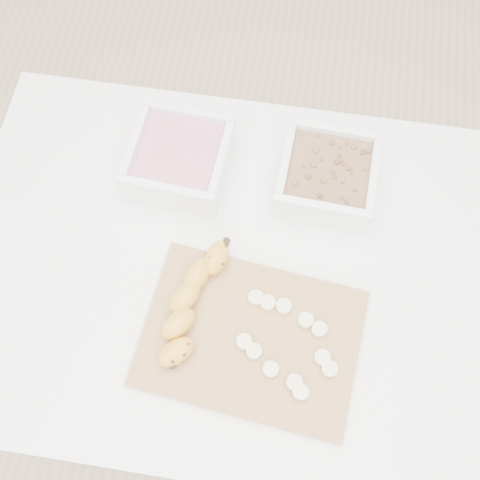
# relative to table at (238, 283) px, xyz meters

# --- Properties ---
(ground) EXTENTS (3.50, 3.50, 0.00)m
(ground) POSITION_rel_table_xyz_m (0.00, 0.00, -0.65)
(ground) COLOR #C6AD89
(ground) RESTS_ON ground
(table) EXTENTS (1.00, 0.70, 0.75)m
(table) POSITION_rel_table_xyz_m (0.00, 0.00, 0.00)
(table) COLOR white
(table) RESTS_ON ground
(bowl_yogurt) EXTENTS (0.18, 0.18, 0.08)m
(bowl_yogurt) POSITION_rel_table_xyz_m (-0.13, 0.18, 0.14)
(bowl_yogurt) COLOR white
(bowl_yogurt) RESTS_ON table
(bowl_granola) EXTENTS (0.18, 0.18, 0.08)m
(bowl_granola) POSITION_rel_table_xyz_m (0.13, 0.18, 0.14)
(bowl_granola) COLOR white
(bowl_granola) RESTS_ON table
(cutting_board) EXTENTS (0.38, 0.29, 0.01)m
(cutting_board) POSITION_rel_table_xyz_m (0.04, -0.12, 0.10)
(cutting_board) COLOR #AB7F4B
(cutting_board) RESTS_ON table
(banana) EXTENTS (0.15, 0.23, 0.04)m
(banana) POSITION_rel_table_xyz_m (-0.06, -0.09, 0.13)
(banana) COLOR gold
(banana) RESTS_ON cutting_board
(banana_slices) EXTENTS (0.17, 0.17, 0.02)m
(banana_slices) POSITION_rel_table_xyz_m (0.10, -0.12, 0.12)
(banana_slices) COLOR #F4EBB7
(banana_slices) RESTS_ON cutting_board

